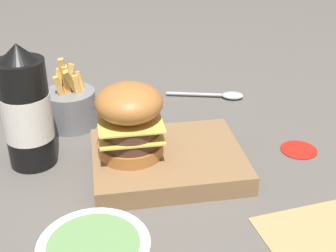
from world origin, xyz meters
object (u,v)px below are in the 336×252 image
object	(u,v)px
fries_basket	(71,107)
spoon	(224,95)
burger	(130,120)
ketchup_bottle	(27,111)
serving_board	(168,161)

from	to	relation	value
fries_basket	spoon	xyz separation A→B (m)	(-0.33, -0.07, -0.03)
burger	ketchup_bottle	bearing A→B (deg)	-18.22
serving_board	fries_basket	distance (m)	0.25
burger	fries_basket	size ratio (longest dim) A/B	0.85
ketchup_bottle	fries_basket	world-z (taller)	ketchup_bottle
burger	spoon	distance (m)	0.35
serving_board	ketchup_bottle	size ratio (longest dim) A/B	1.16
burger	ketchup_bottle	distance (m)	0.17
burger	spoon	world-z (taller)	burger
burger	spoon	bearing A→B (deg)	-132.72
spoon	ketchup_bottle	bearing A→B (deg)	-139.10
serving_board	spoon	bearing A→B (deg)	-123.30
burger	ketchup_bottle	size ratio (longest dim) A/B	0.57
serving_board	burger	size ratio (longest dim) A/B	2.04
spoon	fries_basket	bearing A→B (deg)	-153.24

